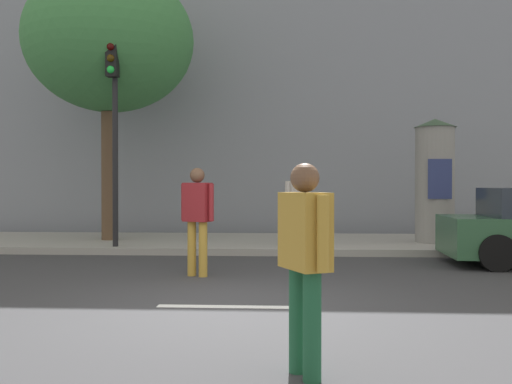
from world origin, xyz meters
TOP-DOWN VIEW (x-y plane):
  - ground_plane at (0.00, 0.00)m, footprint 80.00×80.00m
  - sidewalk_curb at (0.00, 7.00)m, footprint 36.00×4.00m
  - lane_markings at (0.00, 0.00)m, footprint 25.80×0.16m
  - building_backdrop at (0.00, 12.00)m, footprint 36.00×5.00m
  - traffic_light at (-3.06, 5.24)m, footprint 0.24×0.45m
  - poster_column at (4.09, 6.67)m, footprint 0.97×0.97m
  - street_tree at (-3.65, 6.84)m, footprint 4.07×4.07m
  - pedestrian_in_red_top at (0.83, -2.51)m, footprint 0.42×0.60m
  - pedestrian_in_dark_shirt at (-0.78, 2.32)m, footprint 0.57×0.40m
  - pedestrian_tallest at (0.86, 5.90)m, footprint 0.48×0.50m

SIDE VIEW (x-z plane):
  - ground_plane at x=0.00m, z-range 0.00..0.00m
  - lane_markings at x=0.00m, z-range 0.00..0.01m
  - sidewalk_curb at x=0.00m, z-range 0.00..0.15m
  - pedestrian_in_red_top at x=0.83m, z-range 0.15..1.80m
  - pedestrian_in_dark_shirt at x=-0.78m, z-range 0.16..1.92m
  - pedestrian_tallest at x=0.86m, z-range 0.29..1.94m
  - poster_column at x=4.09m, z-range 0.17..3.04m
  - traffic_light at x=-3.06m, z-range 0.90..5.29m
  - street_tree at x=-3.65m, z-range 1.68..8.24m
  - building_backdrop at x=0.00m, z-range 0.00..11.89m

